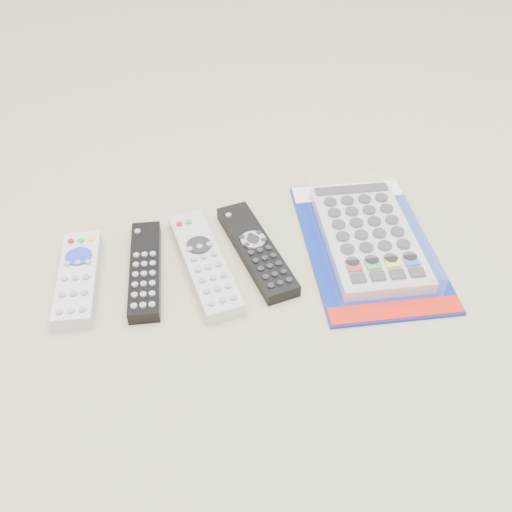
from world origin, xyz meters
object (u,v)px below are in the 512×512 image
object	(u,v)px
remote_small_grey	(78,278)
jumbo_remote_packaged	(368,235)
remote_large_black	(256,250)
remote_slim_black	(145,270)
remote_silver_dvd	(204,263)

from	to	relation	value
remote_small_grey	jumbo_remote_packaged	bearing A→B (deg)	4.25
remote_small_grey	remote_large_black	bearing A→B (deg)	6.24
remote_slim_black	remote_silver_dvd	size ratio (longest dim) A/B	0.89
remote_slim_black	jumbo_remote_packaged	world-z (taller)	jumbo_remote_packaged
remote_small_grey	jumbo_remote_packaged	distance (m)	0.42
remote_small_grey	remote_slim_black	distance (m)	0.09
remote_slim_black	remote_silver_dvd	bearing A→B (deg)	1.88
jumbo_remote_packaged	remote_large_black	bearing A→B (deg)	-178.92
remote_silver_dvd	remote_large_black	size ratio (longest dim) A/B	1.04
remote_silver_dvd	remote_large_black	world-z (taller)	remote_silver_dvd
remote_slim_black	remote_large_black	distance (m)	0.16
remote_silver_dvd	jumbo_remote_packaged	size ratio (longest dim) A/B	0.65
remote_large_black	jumbo_remote_packaged	distance (m)	0.17
remote_small_grey	remote_silver_dvd	xyz separation A→B (m)	(0.17, -0.02, -0.00)
remote_small_grey	jumbo_remote_packaged	world-z (taller)	jumbo_remote_packaged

